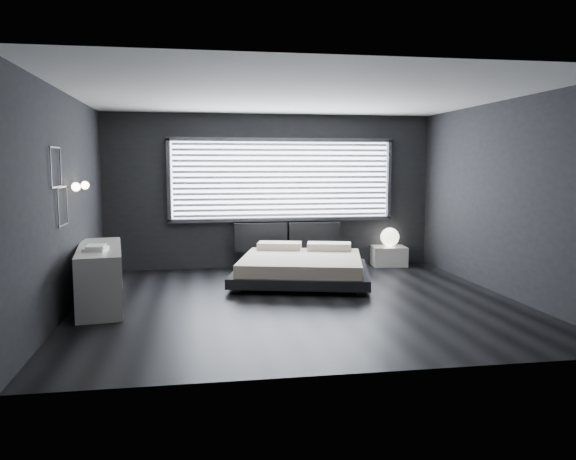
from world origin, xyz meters
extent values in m
plane|color=black|center=(0.00, 0.00, 0.00)|extent=(6.00, 6.00, 0.00)
plane|color=silver|center=(0.00, 0.00, 2.80)|extent=(6.00, 6.00, 0.00)
cube|color=black|center=(0.00, 2.75, 1.40)|extent=(6.00, 0.04, 2.80)
cube|color=black|center=(0.00, -2.75, 1.40)|extent=(6.00, 0.04, 2.80)
cube|color=black|center=(-3.00, 0.00, 1.40)|extent=(0.04, 5.50, 2.80)
cube|color=black|center=(3.00, 0.00, 1.40)|extent=(0.04, 5.50, 2.80)
cube|color=white|center=(0.20, 2.73, 1.61)|extent=(4.00, 0.02, 1.38)
cube|color=#47474C|center=(-1.84, 2.70, 1.61)|extent=(0.06, 0.08, 1.48)
cube|color=#47474C|center=(2.24, 2.70, 1.61)|extent=(0.06, 0.08, 1.48)
cube|color=#47474C|center=(0.20, 2.70, 2.34)|extent=(4.14, 0.08, 0.06)
cube|color=#47474C|center=(0.20, 2.70, 0.88)|extent=(4.14, 0.08, 0.06)
cube|color=silver|center=(0.20, 2.67, 1.61)|extent=(3.94, 0.03, 1.32)
cube|color=black|center=(-0.21, 2.64, 0.57)|extent=(0.96, 0.16, 0.52)
cube|color=black|center=(0.79, 2.64, 0.57)|extent=(0.96, 0.16, 0.52)
cylinder|color=silver|center=(-2.95, 0.05, 1.60)|extent=(0.10, 0.02, 0.02)
sphere|color=#FFE5B7|center=(-2.88, 0.05, 1.60)|extent=(0.11, 0.11, 0.11)
cylinder|color=silver|center=(-2.95, 0.65, 1.60)|extent=(0.10, 0.02, 0.02)
sphere|color=#FFE5B7|center=(-2.88, 0.65, 1.60)|extent=(0.11, 0.11, 0.11)
cube|color=#47474C|center=(-2.98, -0.55, 2.08)|extent=(0.01, 0.46, 0.02)
cube|color=#47474C|center=(-2.98, -0.55, 1.62)|extent=(0.01, 0.46, 0.02)
cube|color=#47474C|center=(-2.98, -0.32, 1.85)|extent=(0.01, 0.02, 0.46)
cube|color=#47474C|center=(-2.98, -0.78, 1.85)|extent=(0.01, 0.02, 0.46)
cube|color=#47474C|center=(-2.98, -0.30, 1.61)|extent=(0.01, 0.46, 0.02)
cube|color=#47474C|center=(-2.98, -0.30, 1.15)|extent=(0.01, 0.46, 0.02)
cube|color=#47474C|center=(-2.98, -0.07, 1.38)|extent=(0.01, 0.02, 0.46)
cube|color=#47474C|center=(-2.98, -0.53, 1.38)|extent=(0.01, 0.02, 0.46)
cube|color=black|center=(-0.79, 0.70, 0.04)|extent=(0.14, 0.14, 0.08)
cube|color=black|center=(0.97, 0.25, 0.04)|extent=(0.14, 0.14, 0.08)
cube|color=black|center=(-0.39, 2.27, 0.04)|extent=(0.14, 0.14, 0.08)
cube|color=black|center=(1.37, 1.82, 0.04)|extent=(0.14, 0.14, 0.08)
cube|color=black|center=(0.29, 1.26, 0.15)|extent=(2.53, 2.47, 0.15)
cube|color=beige|center=(0.29, 1.26, 0.33)|extent=(2.28, 2.28, 0.19)
cube|color=beige|center=(0.06, 2.09, 0.48)|extent=(0.82, 0.57, 0.12)
cube|color=beige|center=(0.89, 1.88, 0.48)|extent=(0.82, 0.57, 0.12)
cube|color=white|center=(2.19, 2.50, 0.18)|extent=(0.68, 0.58, 0.36)
sphere|color=white|center=(2.22, 2.53, 0.54)|extent=(0.35, 0.35, 0.35)
cube|color=white|center=(-2.66, 0.28, 0.39)|extent=(0.81, 2.03, 0.79)
cube|color=#47474C|center=(-2.38, 0.32, 0.39)|extent=(0.27, 1.93, 0.77)
cube|color=white|center=(-2.65, -0.05, 0.81)|extent=(0.29, 0.37, 0.04)
cube|color=white|center=(-2.64, -0.07, 0.84)|extent=(0.22, 0.30, 0.03)
camera|label=1|loc=(-1.38, -7.47, 1.87)|focal=35.00mm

